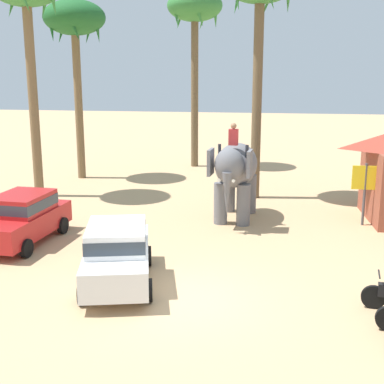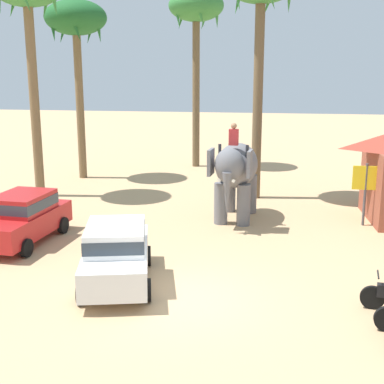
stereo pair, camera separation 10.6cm
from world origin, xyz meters
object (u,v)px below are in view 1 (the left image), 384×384
at_px(car_parked_far_side, 22,216).
at_px(elephant_with_mahout, 235,170).
at_px(car_sedan_foreground, 117,252).
at_px(palm_tree_near_hut, 75,24).
at_px(palm_tree_behind_elephant, 195,13).
at_px(signboard_yellow, 365,182).

height_order(car_parked_far_side, elephant_with_mahout, elephant_with_mahout).
relative_size(car_sedan_foreground, palm_tree_near_hut, 0.47).
height_order(palm_tree_behind_elephant, palm_tree_near_hut, palm_tree_behind_elephant).
relative_size(car_parked_far_side, palm_tree_behind_elephant, 0.41).
distance_m(car_sedan_foreground, palm_tree_near_hut, 16.78).
height_order(car_sedan_foreground, elephant_with_mahout, elephant_with_mahout).
relative_size(palm_tree_near_hut, signboard_yellow, 3.88).
distance_m(car_sedan_foreground, car_parked_far_side, 5.14).
xyz_separation_m(palm_tree_behind_elephant, palm_tree_near_hut, (-5.57, -4.47, -0.88)).
height_order(palm_tree_behind_elephant, signboard_yellow, palm_tree_behind_elephant).
height_order(elephant_with_mahout, signboard_yellow, elephant_with_mahout).
distance_m(elephant_with_mahout, palm_tree_behind_elephant, 13.77).
bearing_deg(elephant_with_mahout, car_parked_far_side, -149.94).
bearing_deg(palm_tree_behind_elephant, car_sedan_foreground, -87.82).
relative_size(elephant_with_mahout, palm_tree_near_hut, 0.42).
distance_m(palm_tree_near_hut, signboard_yellow, 16.75).
xyz_separation_m(elephant_with_mahout, palm_tree_near_hut, (-8.95, 6.91, 6.10)).
height_order(car_parked_far_side, signboard_yellow, signboard_yellow).
xyz_separation_m(car_parked_far_side, elephant_with_mahout, (6.92, 4.01, 1.06)).
bearing_deg(signboard_yellow, palm_tree_behind_elephant, 126.05).
relative_size(car_parked_far_side, palm_tree_near_hut, 0.45).
bearing_deg(palm_tree_behind_elephant, palm_tree_near_hut, -141.29).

